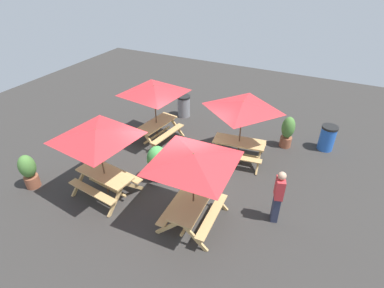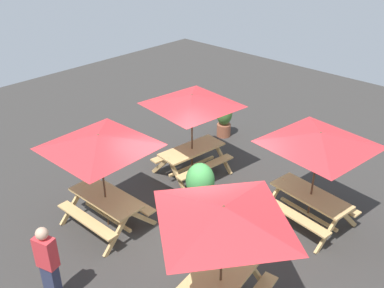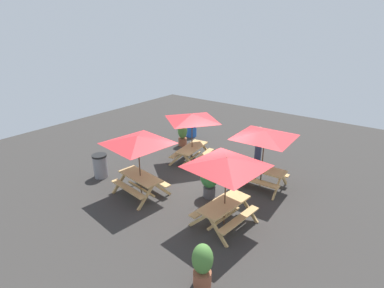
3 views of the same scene
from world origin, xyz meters
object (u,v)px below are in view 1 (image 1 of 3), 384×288
object	(u,v)px
potted_plant_1	(158,161)
picnic_table_1	(242,110)
person_standing	(278,196)
potted_plant_0	(288,131)
picnic_table_0	(97,139)
potted_plant_2	(29,171)
trash_bin_blue	(327,138)
trash_bin_gray	(184,106)
picnic_table_2	(193,164)
picnic_table_3	(154,94)

from	to	relation	value
potted_plant_1	picnic_table_1	bearing A→B (deg)	48.95
person_standing	potted_plant_0	bearing A→B (deg)	170.51
picnic_table_0	potted_plant_2	bearing A→B (deg)	-154.10
trash_bin_blue	trash_bin_gray	size ratio (longest dim) A/B	1.00
picnic_table_2	potted_plant_0	world-z (taller)	picnic_table_2
picnic_table_0	potted_plant_0	distance (m)	6.93
trash_bin_blue	person_standing	size ratio (longest dim) A/B	0.59
trash_bin_gray	potted_plant_0	distance (m)	4.75
potted_plant_0	potted_plant_1	world-z (taller)	potted_plant_1
picnic_table_0	picnic_table_2	world-z (taller)	same
picnic_table_2	potted_plant_1	world-z (taller)	picnic_table_2
trash_bin_blue	potted_plant_0	size ratio (longest dim) A/B	0.78
trash_bin_gray	picnic_table_0	bearing A→B (deg)	-87.04
picnic_table_1	trash_bin_blue	distance (m)	3.79
picnic_table_3	potted_plant_1	bearing A→B (deg)	-139.49
potted_plant_0	potted_plant_1	size ratio (longest dim) A/B	1.00
picnic_table_1	person_standing	distance (m)	3.20
picnic_table_3	trash_bin_blue	size ratio (longest dim) A/B	2.86
picnic_table_2	trash_bin_blue	world-z (taller)	picnic_table_2
picnic_table_2	picnic_table_3	bearing A→B (deg)	42.60
trash_bin_blue	potted_plant_1	bearing A→B (deg)	-137.30
potted_plant_1	person_standing	bearing A→B (deg)	-1.23
person_standing	picnic_table_2	bearing A→B (deg)	-78.60
potted_plant_2	person_standing	world-z (taller)	person_standing
picnic_table_2	picnic_table_3	distance (m)	4.57
trash_bin_gray	person_standing	distance (m)	6.91
picnic_table_0	trash_bin_gray	bearing A→B (deg)	99.66
picnic_table_0	potted_plant_2	world-z (taller)	picnic_table_0
potted_plant_1	picnic_table_0	bearing A→B (deg)	-130.33
trash_bin_blue	potted_plant_2	distance (m)	10.42
trash_bin_blue	trash_bin_gray	world-z (taller)	same
picnic_table_0	picnic_table_1	size ratio (longest dim) A/B	1.20
trash_bin_gray	person_standing	xyz separation A→B (m)	(5.22, -4.50, 0.39)
picnic_table_1	potted_plant_0	distance (m)	2.51
potted_plant_1	person_standing	size ratio (longest dim) A/B	0.76
picnic_table_1	potted_plant_1	size ratio (longest dim) A/B	1.85
picnic_table_2	person_standing	size ratio (longest dim) A/B	1.69
potted_plant_2	picnic_table_0	bearing A→B (deg)	19.20
picnic_table_2	trash_bin_gray	bearing A→B (deg)	28.08
potted_plant_2	person_standing	xyz separation A→B (m)	(7.27, 2.01, 0.26)
picnic_table_1	trash_bin_blue	bearing A→B (deg)	29.65
picnic_table_2	potted_plant_2	size ratio (longest dim) A/B	2.39
potted_plant_0	picnic_table_3	bearing A→B (deg)	-159.12
trash_bin_gray	picnic_table_1	bearing A→B (deg)	-32.84
picnic_table_3	potted_plant_2	world-z (taller)	picnic_table_3
picnic_table_2	picnic_table_3	world-z (taller)	same
potted_plant_1	potted_plant_2	world-z (taller)	potted_plant_1
picnic_table_3	potted_plant_0	bearing A→B (deg)	-61.53
picnic_table_0	potted_plant_0	size ratio (longest dim) A/B	2.23
trash_bin_blue	potted_plant_2	world-z (taller)	potted_plant_2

